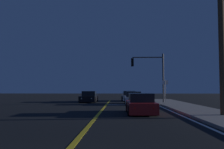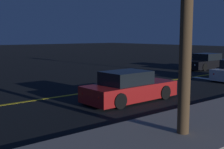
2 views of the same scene
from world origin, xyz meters
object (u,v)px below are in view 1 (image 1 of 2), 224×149
Objects in this scene: utility_pole_right at (221,32)px; car_distant_tail_red at (141,105)px; car_far_approaching_white at (133,99)px; traffic_signal_near_right at (151,70)px; car_lead_oncoming_black at (89,97)px; car_parked_curb_silver at (129,97)px; street_sign_corner at (165,88)px.

car_distant_tail_red is at bearing 154.78° from utility_pole_right.
traffic_signal_near_right reaches higher than car_far_approaching_white.
car_distant_tail_red is 0.47× the size of utility_pole_right.
car_distant_tail_red is 1.01× the size of car_far_approaching_white.
traffic_signal_near_right is (7.25, -2.89, 3.08)m from car_lead_oncoming_black.
car_far_approaching_white is 1.00× the size of car_parked_curb_silver.
car_lead_oncoming_black is at bearing 145.40° from street_sign_corner.
car_distant_tail_red is 8.75m from street_sign_corner.
street_sign_corner is (3.31, -8.46, 1.10)m from car_parked_curb_silver.
utility_pole_right is (4.48, -11.86, 4.35)m from car_far_approaching_white.
car_lead_oncoming_black and car_parked_curb_silver have the same top height.
street_sign_corner is at bearing 68.06° from car_distant_tail_red.
traffic_signal_near_right is at bearing 109.70° from street_sign_corner.
car_lead_oncoming_black is at bearing 142.58° from car_far_approaching_white.
street_sign_corner is (8.25, -5.69, 1.09)m from car_lead_oncoming_black.
car_far_approaching_white is 1.79× the size of street_sign_corner.
utility_pole_right is 3.82× the size of street_sign_corner.
car_lead_oncoming_black is 1.06× the size of car_far_approaching_white.
car_lead_oncoming_black is 1.06× the size of car_parked_curb_silver.
street_sign_corner is at bearing 97.79° from utility_pole_right.
traffic_signal_near_right reaches higher than car_distant_tail_red.
car_far_approaching_white is at bearing 29.39° from traffic_signal_near_right.
car_lead_oncoming_black is 0.86× the size of traffic_signal_near_right.
car_far_approaching_white is at bearing 152.11° from street_sign_corner.
car_lead_oncoming_black is 6.58m from car_far_approaching_white.
street_sign_corner is at bearing -27.16° from car_far_approaching_white.
car_far_approaching_white is at bearing 110.69° from utility_pole_right.
street_sign_corner reaches higher than car_distant_tail_red.
utility_pole_right is at bearing -78.35° from car_parked_curb_silver.
utility_pole_right reaches higher than street_sign_corner.
car_lead_oncoming_black is 10.09m from street_sign_corner.
car_far_approaching_white is 3.65m from street_sign_corner.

